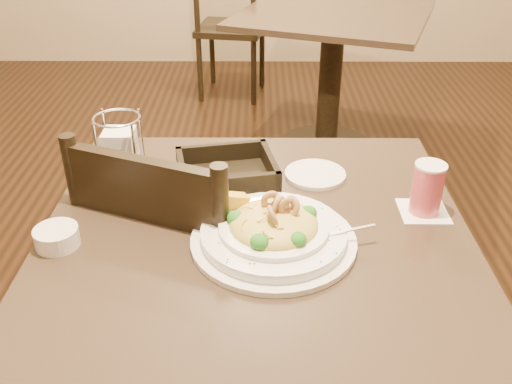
{
  "coord_description": "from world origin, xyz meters",
  "views": [
    {
      "loc": [
        0.01,
        -0.99,
        1.45
      ],
      "look_at": [
        0.0,
        0.02,
        0.84
      ],
      "focal_mm": 40.0,
      "sensor_mm": 36.0,
      "label": 1
    }
  ],
  "objects_px": {
    "background_table": "(331,59)",
    "pasta_bowl": "(273,231)",
    "drink_glass": "(427,189)",
    "butter_ramekin": "(57,237)",
    "napkin_caddy": "(122,156)",
    "main_table": "(256,315)",
    "bread_basket": "(227,175)",
    "dining_chair_far": "(230,23)",
    "dining_chair_near": "(183,278)",
    "side_plate": "(315,174)"
  },
  "relations": [
    {
      "from": "bread_basket",
      "to": "side_plate",
      "type": "xyz_separation_m",
      "value": [
        0.21,
        0.03,
        -0.02
      ]
    },
    {
      "from": "pasta_bowl",
      "to": "butter_ramekin",
      "type": "xyz_separation_m",
      "value": [
        -0.44,
        -0.01,
        -0.01
      ]
    },
    {
      "from": "side_plate",
      "to": "main_table",
      "type": "bearing_deg",
      "value": -121.75
    },
    {
      "from": "side_plate",
      "to": "butter_ramekin",
      "type": "bearing_deg",
      "value": -151.86
    },
    {
      "from": "drink_glass",
      "to": "butter_ramekin",
      "type": "bearing_deg",
      "value": -170.46
    },
    {
      "from": "background_table",
      "to": "pasta_bowl",
      "type": "relative_size",
      "value": 3.1
    },
    {
      "from": "bread_basket",
      "to": "napkin_caddy",
      "type": "distance_m",
      "value": 0.25
    },
    {
      "from": "napkin_caddy",
      "to": "side_plate",
      "type": "distance_m",
      "value": 0.47
    },
    {
      "from": "pasta_bowl",
      "to": "napkin_caddy",
      "type": "height_order",
      "value": "napkin_caddy"
    },
    {
      "from": "main_table",
      "to": "bread_basket",
      "type": "xyz_separation_m",
      "value": [
        -0.07,
        0.2,
        0.26
      ]
    },
    {
      "from": "main_table",
      "to": "background_table",
      "type": "distance_m",
      "value": 1.97
    },
    {
      "from": "main_table",
      "to": "background_table",
      "type": "height_order",
      "value": "same"
    },
    {
      "from": "pasta_bowl",
      "to": "bread_basket",
      "type": "relative_size",
      "value": 1.44
    },
    {
      "from": "pasta_bowl",
      "to": "dining_chair_near",
      "type": "bearing_deg",
      "value": 136.79
    },
    {
      "from": "dining_chair_near",
      "to": "background_table",
      "type": "bearing_deg",
      "value": -85.92
    },
    {
      "from": "main_table",
      "to": "dining_chair_far",
      "type": "xyz_separation_m",
      "value": [
        -0.19,
        2.75,
        -0.02
      ]
    },
    {
      "from": "main_table",
      "to": "background_table",
      "type": "xyz_separation_m",
      "value": [
        0.38,
        1.93,
        0.0
      ]
    },
    {
      "from": "background_table",
      "to": "dining_chair_near",
      "type": "distance_m",
      "value": 1.86
    },
    {
      "from": "pasta_bowl",
      "to": "butter_ramekin",
      "type": "distance_m",
      "value": 0.44
    },
    {
      "from": "main_table",
      "to": "pasta_bowl",
      "type": "bearing_deg",
      "value": -53.92
    },
    {
      "from": "dining_chair_far",
      "to": "napkin_caddy",
      "type": "xyz_separation_m",
      "value": [
        -0.12,
        -2.55,
        0.34
      ]
    },
    {
      "from": "side_plate",
      "to": "butter_ramekin",
      "type": "relative_size",
      "value": 1.68
    },
    {
      "from": "bread_basket",
      "to": "butter_ramekin",
      "type": "relative_size",
      "value": 2.91
    },
    {
      "from": "drink_glass",
      "to": "background_table",
      "type": "bearing_deg",
      "value": 89.64
    },
    {
      "from": "background_table",
      "to": "drink_glass",
      "type": "relative_size",
      "value": 9.75
    },
    {
      "from": "pasta_bowl",
      "to": "drink_glass",
      "type": "xyz_separation_m",
      "value": [
        0.33,
        0.12,
        0.03
      ]
    },
    {
      "from": "main_table",
      "to": "side_plate",
      "type": "xyz_separation_m",
      "value": [
        0.14,
        0.23,
        0.25
      ]
    },
    {
      "from": "dining_chair_far",
      "to": "pasta_bowl",
      "type": "height_order",
      "value": "dining_chair_far"
    },
    {
      "from": "main_table",
      "to": "dining_chair_far",
      "type": "distance_m",
      "value": 2.75
    },
    {
      "from": "dining_chair_near",
      "to": "napkin_caddy",
      "type": "xyz_separation_m",
      "value": [
        -0.13,
        0.03,
        0.34
      ]
    },
    {
      "from": "napkin_caddy",
      "to": "background_table",
      "type": "bearing_deg",
      "value": 68.08
    },
    {
      "from": "bread_basket",
      "to": "side_plate",
      "type": "distance_m",
      "value": 0.22
    },
    {
      "from": "dining_chair_far",
      "to": "bread_basket",
      "type": "distance_m",
      "value": 2.57
    },
    {
      "from": "background_table",
      "to": "side_plate",
      "type": "height_order",
      "value": "side_plate"
    },
    {
      "from": "drink_glass",
      "to": "butter_ramekin",
      "type": "height_order",
      "value": "drink_glass"
    },
    {
      "from": "butter_ramekin",
      "to": "dining_chair_far",
      "type": "bearing_deg",
      "value": 85.75
    },
    {
      "from": "drink_glass",
      "to": "bread_basket",
      "type": "height_order",
      "value": "drink_glass"
    },
    {
      "from": "main_table",
      "to": "butter_ramekin",
      "type": "xyz_separation_m",
      "value": [
        -0.4,
        -0.06,
        0.26
      ]
    },
    {
      "from": "drink_glass",
      "to": "napkin_caddy",
      "type": "height_order",
      "value": "napkin_caddy"
    },
    {
      "from": "drink_glass",
      "to": "napkin_caddy",
      "type": "relative_size",
      "value": 0.68
    },
    {
      "from": "side_plate",
      "to": "background_table",
      "type": "bearing_deg",
      "value": 82.02
    },
    {
      "from": "main_table",
      "to": "drink_glass",
      "type": "xyz_separation_m",
      "value": [
        0.37,
        0.07,
        0.3
      ]
    },
    {
      "from": "background_table",
      "to": "napkin_caddy",
      "type": "xyz_separation_m",
      "value": [
        -0.7,
        -1.73,
        0.32
      ]
    },
    {
      "from": "main_table",
      "to": "napkin_caddy",
      "type": "xyz_separation_m",
      "value": [
        -0.32,
        0.19,
        0.32
      ]
    },
    {
      "from": "napkin_caddy",
      "to": "main_table",
      "type": "bearing_deg",
      "value": -31.53
    },
    {
      "from": "dining_chair_near",
      "to": "bread_basket",
      "type": "xyz_separation_m",
      "value": [
        0.12,
        0.04,
        0.29
      ]
    },
    {
      "from": "main_table",
      "to": "drink_glass",
      "type": "height_order",
      "value": "drink_glass"
    },
    {
      "from": "dining_chair_far",
      "to": "butter_ramekin",
      "type": "distance_m",
      "value": 2.83
    },
    {
      "from": "pasta_bowl",
      "to": "napkin_caddy",
      "type": "bearing_deg",
      "value": 145.39
    },
    {
      "from": "dining_chair_far",
      "to": "drink_glass",
      "type": "bearing_deg",
      "value": 110.64
    }
  ]
}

